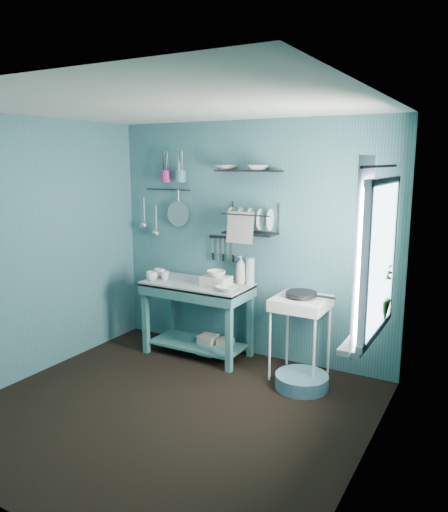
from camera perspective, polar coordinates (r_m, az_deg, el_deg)
The scene contains 36 objects.
floor at distance 4.47m, azimuth -6.21°, elevation -17.11°, with size 3.20×3.20×0.00m, color black.
ceiling at distance 3.97m, azimuth -6.99°, elevation 16.72°, with size 3.20×3.20×0.00m, color silver.
wall_back at distance 5.30m, azimuth 2.99°, elevation 1.74°, with size 3.20×3.20×0.00m, color #376971.
wall_front at distance 3.00m, azimuth -23.77°, elevation -6.41°, with size 3.20×3.20×0.00m, color #376971.
wall_left at distance 5.13m, azimuth -21.20°, elevation 0.70°, with size 3.00×3.00×0.00m, color #376971.
wall_right at distance 3.37m, azimuth 16.06°, elevation -4.01°, with size 3.00×3.00×0.00m, color #376971.
work_counter at distance 5.44m, azimuth -3.05°, elevation -7.18°, with size 1.14×0.57×0.81m, color #367271.
mug_left at distance 5.46m, azimuth -8.25°, elevation -2.28°, with size 0.12×0.12×0.10m, color silver.
mug_mid at distance 5.48m, azimuth -6.79°, elevation -2.22°, with size 0.10×0.10×0.09m, color silver.
mug_right at distance 5.60m, azimuth -7.42°, elevation -1.94°, with size 0.12×0.12×0.10m, color silver.
wash_tub at distance 5.18m, azimuth -0.88°, elevation -2.89°, with size 0.28×0.22×0.10m, color beige.
tub_bowl at distance 5.16m, azimuth -0.88°, elevation -2.02°, with size 0.20×0.20×0.06m, color silver.
soap_bottle at distance 5.26m, azimuth 1.93°, elevation -1.56°, with size 0.12×0.12×0.30m, color beige.
water_bottle at distance 5.24m, azimuth 3.00°, elevation -1.73°, with size 0.09×0.09×0.28m, color silver.
counter_bowl at distance 4.98m, azimuth 0.36°, elevation -3.74°, with size 0.22×0.22×0.05m, color silver.
hotplate_stand at distance 4.95m, azimuth 8.68°, elevation -9.19°, with size 0.50×0.50×0.80m, color white.
frying_pan at distance 4.82m, azimuth 8.83°, elevation -4.28°, with size 0.30×0.30×0.04m, color black.
knife_strip at distance 5.41m, azimuth -0.06°, elevation 2.16°, with size 0.32×0.02×0.03m, color black.
dish_rack at distance 5.12m, azimuth 3.04°, elevation 4.28°, with size 0.55×0.24×0.32m, color black.
upper_shelf at distance 5.13m, azimuth 2.80°, elevation 9.69°, with size 0.70×0.18×0.01m, color black.
shelf_bowl_left at distance 5.25m, azimuth 0.22°, elevation 10.68°, with size 0.20×0.20×0.05m, color silver.
shelf_bowl_right at distance 5.08m, azimuth 3.98°, elevation 10.27°, with size 0.21×0.21×0.05m, color silver.
utensil_cup_magenta at distance 5.70m, azimuth -6.68°, elevation 9.05°, with size 0.11×0.11×0.13m, color #B3216B.
utensil_cup_teal at distance 5.58m, azimuth -4.98°, elevation 9.06°, with size 0.11×0.11×0.13m, color teal.
colander at distance 5.67m, azimuth -5.25°, elevation 4.82°, with size 0.28×0.28×0.03m, color #ABAFB4.
ladle_outer at distance 5.97m, azimuth -9.12°, elevation 5.16°, with size 0.01×0.01×0.30m, color #ABAFB4.
ladle_inner at distance 5.87m, azimuth -7.76°, elevation 4.30°, with size 0.01×0.01×0.30m, color #ABAFB4.
hook_rail at distance 5.75m, azimuth -6.41°, elevation 7.56°, with size 0.01×0.01×0.60m, color black.
window_glass at distance 3.77m, azimuth 17.57°, elevation -0.20°, with size 1.10×1.10×0.00m, color white.
windowsill at distance 3.94m, azimuth 15.86°, elevation -8.52°, with size 0.16×0.95×0.04m, color white.
curtain at distance 3.49m, azimuth 15.54°, elevation -0.12°, with size 1.35×1.35×0.00m, color silver.
curtain_rod at distance 3.72m, azimuth 17.47°, elevation 9.74°, with size 0.02×0.02×1.05m, color black.
potted_plant at distance 4.09m, azimuth 16.66°, elevation -3.97°, with size 0.28×0.28×0.49m, color #2C5A24.
storage_tin_large at distance 5.53m, azimuth -1.85°, elevation -10.10°, with size 0.18×0.18×0.22m, color tan.
storage_tin_small at distance 5.47m, azimuth 0.14°, elevation -10.47°, with size 0.15×0.15×0.20m, color tan.
floor_basin at distance 4.85m, azimuth 8.87°, elevation -13.96°, with size 0.50×0.50×0.13m, color teal.
Camera 1 is at (2.33, -3.18, 2.10)m, focal length 35.00 mm.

